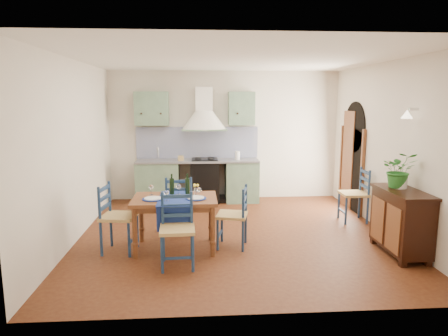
{
  "coord_description": "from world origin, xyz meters",
  "views": [
    {
      "loc": [
        -0.6,
        -6.26,
        2.17
      ],
      "look_at": [
        -0.16,
        0.3,
        1.05
      ],
      "focal_mm": 32.0,
      "sensor_mm": 36.0,
      "label": 1
    }
  ],
  "objects_px": {
    "dining_table": "(175,204)",
    "sideboard": "(401,220)",
    "potted_plant": "(399,170)",
    "chair_near": "(177,229)"
  },
  "relations": [
    {
      "from": "sideboard",
      "to": "dining_table",
      "type": "bearing_deg",
      "value": 172.47
    },
    {
      "from": "chair_near",
      "to": "potted_plant",
      "type": "height_order",
      "value": "potted_plant"
    },
    {
      "from": "sideboard",
      "to": "potted_plant",
      "type": "distance_m",
      "value": 0.7
    },
    {
      "from": "dining_table",
      "to": "potted_plant",
      "type": "height_order",
      "value": "potted_plant"
    },
    {
      "from": "dining_table",
      "to": "sideboard",
      "type": "height_order",
      "value": "dining_table"
    },
    {
      "from": "sideboard",
      "to": "potted_plant",
      "type": "xyz_separation_m",
      "value": [
        0.01,
        0.16,
        0.69
      ]
    },
    {
      "from": "dining_table",
      "to": "sideboard",
      "type": "distance_m",
      "value": 3.23
    },
    {
      "from": "potted_plant",
      "to": "dining_table",
      "type": "bearing_deg",
      "value": 175.26
    },
    {
      "from": "chair_near",
      "to": "potted_plant",
      "type": "bearing_deg",
      "value": 6.38
    },
    {
      "from": "dining_table",
      "to": "sideboard",
      "type": "bearing_deg",
      "value": -7.53
    }
  ]
}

